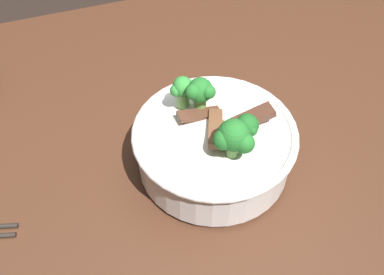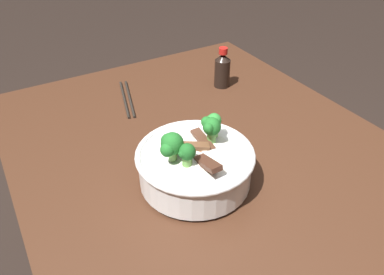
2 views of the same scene
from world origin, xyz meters
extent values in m
cube|color=#472819|center=(0.00, 0.00, 0.73)|extent=(1.35, 0.86, 0.06)
cube|color=#472819|center=(0.59, -0.35, 0.35)|extent=(0.08, 0.08, 0.70)
cube|color=#472819|center=(0.59, 0.35, 0.35)|extent=(0.08, 0.08, 0.70)
cylinder|color=white|center=(0.05, 0.09, 0.77)|extent=(0.09, 0.09, 0.01)
cylinder|color=white|center=(0.05, 0.09, 0.80)|extent=(0.23, 0.23, 0.07)
torus|color=white|center=(0.05, 0.09, 0.84)|extent=(0.24, 0.24, 0.01)
ellipsoid|color=white|center=(0.05, 0.09, 0.82)|extent=(0.19, 0.19, 0.06)
cube|color=#563323|center=(0.07, 0.06, 0.86)|extent=(0.07, 0.02, 0.02)
cube|color=#4C2B1E|center=(0.00, 0.09, 0.85)|extent=(0.07, 0.03, 0.03)
cube|color=brown|center=(0.06, 0.10, 0.86)|extent=(0.05, 0.08, 0.02)
cube|color=brown|center=(0.03, 0.09, 0.85)|extent=(0.05, 0.05, 0.02)
cylinder|color=#6BA84C|center=(0.06, 0.04, 0.86)|extent=(0.02, 0.02, 0.03)
sphere|color=#237028|center=(0.06, 0.04, 0.89)|extent=(0.04, 0.04, 0.04)
sphere|color=#237028|center=(0.07, 0.05, 0.89)|extent=(0.02, 0.02, 0.02)
sphere|color=#237028|center=(0.05, 0.06, 0.89)|extent=(0.02, 0.02, 0.02)
cylinder|color=#6BA84C|center=(0.02, 0.12, 0.86)|extent=(0.02, 0.02, 0.02)
sphere|color=#1E6023|center=(0.02, 0.12, 0.88)|extent=(0.03, 0.03, 0.03)
sphere|color=#1E6023|center=(0.03, 0.12, 0.88)|extent=(0.02, 0.02, 0.02)
sphere|color=#1E6023|center=(0.02, 0.13, 0.88)|extent=(0.02, 0.02, 0.02)
cylinder|color=#7AB256|center=(0.08, 0.02, 0.86)|extent=(0.02, 0.02, 0.03)
sphere|color=green|center=(0.08, 0.02, 0.88)|extent=(0.03, 0.03, 0.03)
sphere|color=green|center=(0.09, 0.03, 0.88)|extent=(0.02, 0.02, 0.02)
sphere|color=green|center=(0.07, 0.03, 0.88)|extent=(0.02, 0.02, 0.02)
cylinder|color=#7AB256|center=(0.05, 0.14, 0.86)|extent=(0.02, 0.02, 0.03)
sphere|color=#237028|center=(0.05, 0.14, 0.89)|extent=(0.04, 0.04, 0.04)
sphere|color=#237028|center=(0.06, 0.14, 0.88)|extent=(0.03, 0.03, 0.03)
sphere|color=#237028|center=(0.04, 0.15, 0.88)|extent=(0.03, 0.03, 0.03)
cylinder|color=#28231E|center=(0.45, 0.07, 0.77)|extent=(0.20, 0.06, 0.01)
cylinder|color=#28231E|center=(0.46, 0.08, 0.77)|extent=(0.20, 0.06, 0.01)
cylinder|color=black|center=(0.39, -0.21, 0.80)|extent=(0.05, 0.05, 0.08)
cone|color=black|center=(0.39, -0.21, 0.86)|extent=(0.04, 0.04, 0.02)
cylinder|color=red|center=(0.39, -0.21, 0.88)|extent=(0.03, 0.03, 0.02)
camera|label=1|loc=(0.23, 0.47, 1.31)|focal=40.96mm
camera|label=2|loc=(-0.46, 0.39, 1.31)|focal=35.59mm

